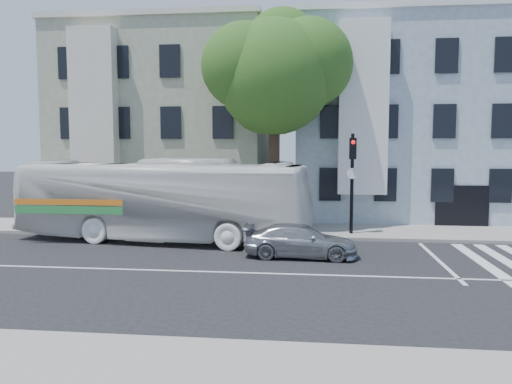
# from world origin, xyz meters

# --- Properties ---
(ground) EXTENTS (120.00, 120.00, 0.00)m
(ground) POSITION_xyz_m (0.00, 0.00, 0.00)
(ground) COLOR black
(ground) RESTS_ON ground
(sidewalk_far) EXTENTS (80.00, 4.00, 0.15)m
(sidewalk_far) POSITION_xyz_m (0.00, 8.00, 0.07)
(sidewalk_far) COLOR gray
(sidewalk_far) RESTS_ON ground
(building_left) EXTENTS (12.00, 10.00, 11.00)m
(building_left) POSITION_xyz_m (-7.00, 15.00, 5.50)
(building_left) COLOR gray
(building_left) RESTS_ON ground
(building_right) EXTENTS (12.00, 10.00, 11.00)m
(building_right) POSITION_xyz_m (7.00, 15.00, 5.50)
(building_right) COLOR #8897A2
(building_right) RESTS_ON ground
(street_tree) EXTENTS (7.30, 5.90, 11.10)m
(street_tree) POSITION_xyz_m (0.06, 8.74, 7.83)
(street_tree) COLOR #2D2116
(street_tree) RESTS_ON ground
(bus) EXTENTS (4.68, 13.33, 3.63)m
(bus) POSITION_xyz_m (-4.67, 5.20, 1.82)
(bus) COLOR white
(bus) RESTS_ON ground
(sedan) EXTENTS (1.87, 4.31, 1.23)m
(sedan) POSITION_xyz_m (1.46, 2.58, 0.62)
(sedan) COLOR #A4A7AB
(sedan) RESTS_ON ground
(hedge) EXTENTS (8.49, 2.59, 0.70)m
(hedge) POSITION_xyz_m (-6.28, 6.80, 0.50)
(hedge) COLOR #33611F
(hedge) RESTS_ON sidewalk_far
(traffic_signal) EXTENTS (0.49, 0.55, 4.73)m
(traffic_signal) POSITION_xyz_m (3.69, 7.03, 3.06)
(traffic_signal) COLOR black
(traffic_signal) RESTS_ON ground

